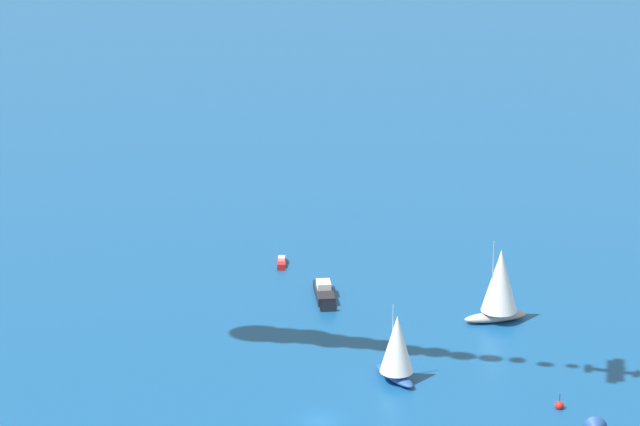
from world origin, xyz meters
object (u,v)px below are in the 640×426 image
object	(u,v)px
sailboat_far_stbd	(397,347)
sailboat_inshore	(500,285)
motorboat_near_centre	(325,295)
motorboat_ahead	(282,263)
marker_buoy	(559,405)

from	to	relation	value
sailboat_far_stbd	sailboat_inshore	xyz separation A→B (m)	(-9.77, 22.70, 0.87)
motorboat_near_centre	sailboat_inshore	size ratio (longest dim) A/B	0.83
sailboat_far_stbd	motorboat_ahead	bearing A→B (deg)	172.42
motorboat_near_centre	marker_buoy	world-z (taller)	motorboat_near_centre
sailboat_inshore	marker_buoy	bearing A→B (deg)	-20.02
sailboat_far_stbd	motorboat_ahead	world-z (taller)	sailboat_far_stbd
motorboat_ahead	marker_buoy	distance (m)	60.13
sailboat_inshore	marker_buoy	xyz separation A→B (m)	(25.73, -9.38, -5.03)
sailboat_far_stbd	marker_buoy	bearing A→B (deg)	39.85
motorboat_near_centre	motorboat_ahead	size ratio (longest dim) A/B	1.98
sailboat_far_stbd	motorboat_near_centre	bearing A→B (deg)	169.94
sailboat_inshore	motorboat_ahead	xyz separation A→B (m)	(-33.93, -16.88, -5.03)
motorboat_ahead	marker_buoy	size ratio (longest dim) A/B	2.38
marker_buoy	motorboat_ahead	bearing A→B (deg)	-172.83
motorboat_near_centre	sailboat_far_stbd	distance (m)	28.61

